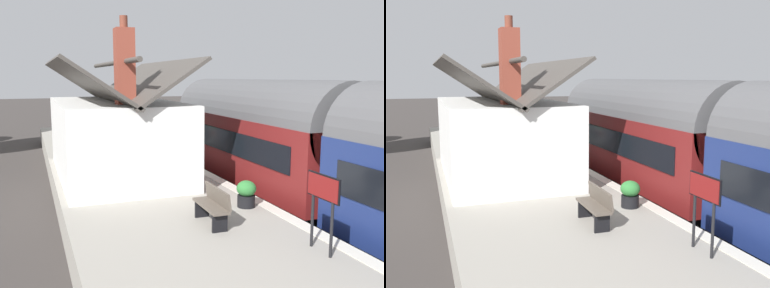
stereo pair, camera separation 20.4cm
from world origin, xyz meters
TOP-DOWN VIEW (x-y plane):
  - ground_plane at (0.00, 0.00)m, footprint 160.00×160.00m
  - platform at (0.00, 3.69)m, footprint 32.00×5.38m
  - platform_edge_coping at (0.00, 1.18)m, footprint 32.00×0.36m
  - rail_near at (0.00, -1.62)m, footprint 52.00×0.08m
  - rail_far at (0.00, -0.18)m, footprint 52.00×0.08m
  - train at (-5.61, -0.90)m, footprint 19.50×2.73m
  - station_building at (0.09, 4.24)m, footprint 7.83×4.14m
  - bench_near_building at (-6.09, 3.12)m, footprint 1.41×0.46m
  - bench_mid_platform at (7.12, 3.04)m, footprint 1.41×0.45m
  - planter_edge_far at (10.79, 3.21)m, footprint 0.56×0.56m
  - planter_by_door at (11.37, 4.51)m, footprint 1.06×0.32m
  - planter_edge_near at (8.62, 5.43)m, footprint 0.52×0.52m
  - planter_bench_right at (10.11, 2.93)m, footprint 0.41×0.41m
  - planter_bench_left at (8.22, 4.04)m, footprint 0.46×0.46m
  - planter_corner_building at (-5.16, 1.74)m, footprint 0.52×0.52m
  - planter_under_sign at (9.93, 1.75)m, footprint 0.51×0.51m
  - station_sign_board at (-8.35, 1.77)m, footprint 0.96×0.06m

SIDE VIEW (x-z plane):
  - ground_plane at x=0.00m, z-range 0.00..0.00m
  - rail_near at x=0.00m, z-range 0.00..0.14m
  - rail_far at x=0.00m, z-range 0.00..0.14m
  - platform at x=0.00m, z-range 0.00..0.98m
  - platform_edge_coping at x=0.00m, z-range 0.98..0.99m
  - planter_by_door at x=11.37m, z-range 0.96..1.53m
  - planter_bench_right at x=10.11m, z-range 0.97..1.62m
  - planter_under_sign at x=9.93m, z-range 0.96..1.71m
  - planter_bench_left at x=8.22m, z-range 0.99..1.69m
  - planter_corner_building at x=-5.16m, z-range 0.99..1.71m
  - planter_edge_far at x=10.79m, z-range 1.02..1.80m
  - bench_near_building at x=-6.09m, z-range 1.01..1.89m
  - bench_mid_platform at x=7.12m, z-range 1.01..1.89m
  - planter_edge_near at x=8.62m, z-range 1.02..1.89m
  - station_sign_board at x=-8.35m, z-range 1.38..2.95m
  - train at x=-5.61m, z-range 0.06..4.38m
  - station_building at x=0.09m, z-range -0.22..5.03m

